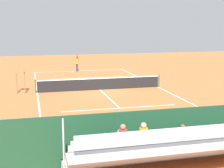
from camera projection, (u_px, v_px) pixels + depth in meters
ground_plane at (100, 90)px, 26.94m from camera, size 60.00×60.00×0.00m
court_line_markings at (100, 90)px, 26.97m from camera, size 10.10×22.20×0.01m
tennis_net at (100, 84)px, 26.85m from camera, size 10.30×0.10×1.07m
backdrop_wall at (172, 133)px, 13.40m from camera, size 18.00×0.16×2.00m
bleacher_stand at (187, 146)px, 12.15m from camera, size 9.06×2.40×2.48m
umpire_chair at (20, 77)px, 25.37m from camera, size 0.67×0.67×2.14m
courtside_bench at (203, 134)px, 14.61m from camera, size 1.80×0.40×0.93m
equipment_bag at (158, 147)px, 14.05m from camera, size 0.90×0.36×0.36m
tennis_player at (77, 62)px, 36.86m from camera, size 0.43×0.55×1.93m
tennis_racket at (72, 72)px, 36.56m from camera, size 0.40×0.58×0.03m
tennis_ball_near at (63, 74)px, 34.80m from camera, size 0.07×0.07×0.07m
tennis_ball_far at (84, 75)px, 34.07m from camera, size 0.07×0.07×0.07m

